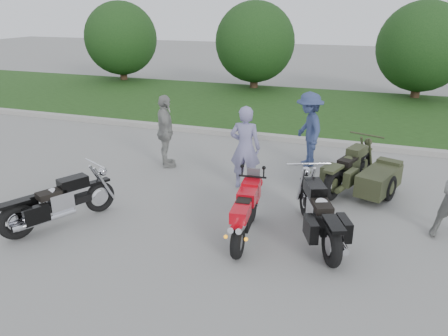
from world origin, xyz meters
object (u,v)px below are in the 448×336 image
(cruiser_sidecar, at_px, (366,176))
(person_stripe, at_px, (245,148))
(sportbike_red, at_px, (245,212))
(person_denim, at_px, (309,130))
(person_back, at_px, (165,132))
(cruiser_right, at_px, (320,216))
(cruiser_left, at_px, (56,204))

(cruiser_sidecar, distance_m, person_stripe, 2.60)
(sportbike_red, bearing_deg, person_denim, 78.92)
(cruiser_sidecar, height_order, person_back, person_back)
(cruiser_right, height_order, person_stripe, person_stripe)
(person_back, bearing_deg, cruiser_left, 141.23)
(sportbike_red, xyz_separation_m, cruiser_left, (-3.36, -0.67, -0.08))
(sportbike_red, xyz_separation_m, cruiser_sidecar, (1.84, 2.67, -0.10))
(person_stripe, distance_m, person_denim, 2.16)
(sportbike_red, xyz_separation_m, person_denim, (0.38, 4.07, 0.41))
(sportbike_red, height_order, cruiser_sidecar, cruiser_sidecar)
(cruiser_sidecar, bearing_deg, cruiser_right, -86.00)
(sportbike_red, relative_size, person_stripe, 1.01)
(sportbike_red, distance_m, cruiser_sidecar, 3.24)
(cruiser_left, distance_m, person_stripe, 3.95)
(cruiser_sidecar, xyz_separation_m, person_stripe, (-2.51, -0.48, 0.50))
(cruiser_right, distance_m, cruiser_sidecar, 2.40)
(cruiser_left, distance_m, cruiser_right, 4.67)
(sportbike_red, relative_size, cruiser_left, 0.92)
(cruiser_left, xyz_separation_m, person_stripe, (2.69, 2.86, 0.49))
(cruiser_left, bearing_deg, person_stripe, 74.17)
(sportbike_red, relative_size, person_back, 1.03)
(cruiser_sidecar, relative_size, person_denim, 1.19)
(cruiser_left, relative_size, person_back, 1.12)
(person_denim, xyz_separation_m, person_back, (-3.27, -1.25, -0.03))
(cruiser_sidecar, bearing_deg, person_stripe, -149.69)
(sportbike_red, xyz_separation_m, person_back, (-2.89, 2.82, 0.38))
(person_stripe, xyz_separation_m, person_denim, (1.05, 1.88, 0.01))
(person_stripe, bearing_deg, cruiser_left, 43.01)
(cruiser_sidecar, height_order, person_stripe, person_stripe)
(person_denim, bearing_deg, sportbike_red, -32.20)
(person_stripe, height_order, person_back, person_stripe)
(person_back, bearing_deg, sportbike_red, -165.47)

